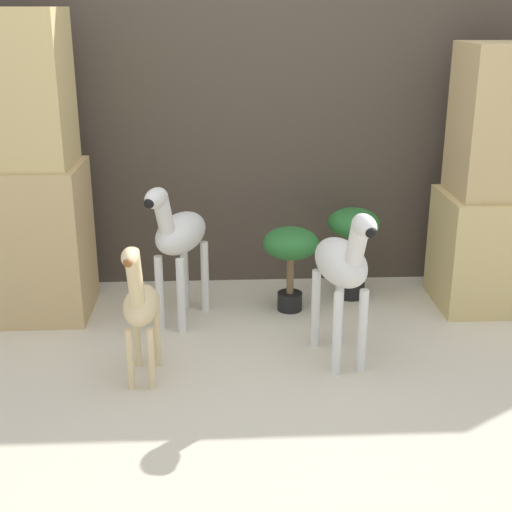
# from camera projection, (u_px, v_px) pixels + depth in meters

# --- Properties ---
(ground_plane) EXTENTS (14.00, 14.00, 0.00)m
(ground_plane) POSITION_uv_depth(u_px,v_px,m) (280.00, 401.00, 2.94)
(ground_plane) COLOR beige
(wall_back) EXTENTS (6.40, 0.08, 2.20)m
(wall_back) POSITION_uv_depth(u_px,v_px,m) (262.00, 91.00, 3.92)
(wall_back) COLOR #473D33
(wall_back) RESTS_ON ground_plane
(rock_pillar_left) EXTENTS (0.58, 0.49, 1.54)m
(rock_pillar_left) POSITION_uv_depth(u_px,v_px,m) (24.00, 179.00, 3.57)
(rock_pillar_left) COLOR tan
(rock_pillar_left) RESTS_ON ground_plane
(rock_pillar_right) EXTENTS (0.58, 0.49, 1.38)m
(rock_pillar_right) POSITION_uv_depth(u_px,v_px,m) (500.00, 190.00, 3.70)
(rock_pillar_right) COLOR #D1B775
(rock_pillar_right) RESTS_ON ground_plane
(zebra_right) EXTENTS (0.28, 0.54, 0.76)m
(zebra_right) POSITION_uv_depth(u_px,v_px,m) (343.00, 266.00, 3.13)
(zebra_right) COLOR silver
(zebra_right) RESTS_ON ground_plane
(zebra_left) EXTENTS (0.34, 0.53, 0.76)m
(zebra_left) POSITION_uv_depth(u_px,v_px,m) (179.00, 236.00, 3.54)
(zebra_left) COLOR silver
(zebra_left) RESTS_ON ground_plane
(giraffe_figurine) EXTENTS (0.16, 0.44, 0.67)m
(giraffe_figurine) POSITION_uv_depth(u_px,v_px,m) (140.00, 304.00, 2.99)
(giraffe_figurine) COLOR beige
(giraffe_figurine) RESTS_ON ground_plane
(potted_palm_front) EXTENTS (0.28, 0.28, 0.51)m
(potted_palm_front) POSITION_uv_depth(u_px,v_px,m) (353.00, 233.00, 3.87)
(potted_palm_front) COLOR black
(potted_palm_front) RESTS_ON ground_plane
(potted_palm_back) EXTENTS (0.29, 0.29, 0.46)m
(potted_palm_back) POSITION_uv_depth(u_px,v_px,m) (291.00, 250.00, 3.72)
(potted_palm_back) COLOR black
(potted_palm_back) RESTS_ON ground_plane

